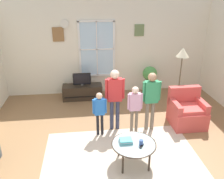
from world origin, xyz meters
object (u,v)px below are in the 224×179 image
(television, at_px, (82,79))
(remote_near_books, at_px, (142,146))
(cup, at_px, (141,143))
(remote_near_cup, at_px, (128,139))
(person_pink_shirt, at_px, (135,104))
(potted_plant_by_window, at_px, (150,78))
(person_red_shirt, at_px, (115,93))
(book_stack, at_px, (126,141))
(person_blue_shirt, at_px, (100,109))
(tv_stand, at_px, (83,92))
(armchair, at_px, (187,112))
(person_green_shirt, at_px, (151,95))
(coffee_table, at_px, (134,145))
(floor_lamp, at_px, (182,59))

(television, height_order, remote_near_books, television)
(cup, bearing_deg, remote_near_cup, 137.83)
(remote_near_books, distance_m, person_pink_shirt, 1.17)
(television, height_order, remote_near_cup, television)
(cup, relative_size, potted_plant_by_window, 0.12)
(remote_near_books, xyz_separation_m, person_red_shirt, (-0.30, 1.34, 0.45))
(person_red_shirt, distance_m, person_pink_shirt, 0.50)
(book_stack, distance_m, person_blue_shirt, 1.07)
(tv_stand, height_order, remote_near_books, remote_near_books)
(television, xyz_separation_m, remote_near_cup, (0.81, -2.87, -0.17))
(person_blue_shirt, bearing_deg, person_pink_shirt, 1.02)
(armchair, distance_m, remote_near_books, 1.95)
(person_green_shirt, bearing_deg, remote_near_books, -111.93)
(tv_stand, distance_m, book_stack, 3.06)
(coffee_table, height_order, potted_plant_by_window, potted_plant_by_window)
(armchair, bearing_deg, potted_plant_by_window, 102.27)
(coffee_table, bearing_deg, person_blue_shirt, 117.59)
(tv_stand, height_order, remote_near_cup, remote_near_cup)
(tv_stand, bearing_deg, person_red_shirt, -67.78)
(person_blue_shirt, xyz_separation_m, potted_plant_by_window, (1.68, 2.06, -0.13))
(person_green_shirt, bearing_deg, person_red_shirt, 170.85)
(person_green_shirt, bearing_deg, cup, -112.66)
(potted_plant_by_window, bearing_deg, person_green_shirt, -105.12)
(potted_plant_by_window, bearing_deg, person_blue_shirt, -129.12)
(book_stack, distance_m, cup, 0.28)
(remote_near_cup, bearing_deg, tv_stand, 105.72)
(armchair, bearing_deg, person_red_shirt, 179.75)
(armchair, bearing_deg, person_blue_shirt, -174.32)
(person_pink_shirt, bearing_deg, remote_near_cup, -109.57)
(remote_near_books, bearing_deg, remote_near_cup, 132.37)
(person_blue_shirt, xyz_separation_m, floor_lamp, (2.16, 0.99, 0.76))
(tv_stand, xyz_separation_m, potted_plant_by_window, (2.04, 0.09, 0.30))
(remote_near_books, distance_m, floor_lamp, 2.76)
(floor_lamp, bearing_deg, television, 158.68)
(cup, distance_m, potted_plant_by_window, 3.31)
(floor_lamp, bearing_deg, person_pink_shirt, -145.02)
(person_green_shirt, bearing_deg, potted_plant_by_window, 74.88)
(remote_near_books, relative_size, person_blue_shirt, 0.14)
(person_green_shirt, height_order, potted_plant_by_window, person_green_shirt)
(cup, distance_m, remote_near_books, 0.06)
(armchair, height_order, cup, armchair)
(tv_stand, distance_m, person_red_shirt, 2.02)
(television, height_order, person_green_shirt, person_green_shirt)
(potted_plant_by_window, bearing_deg, person_red_shirt, -125.57)
(person_green_shirt, bearing_deg, television, 128.65)
(potted_plant_by_window, bearing_deg, book_stack, -112.84)
(cup, relative_size, floor_lamp, 0.06)
(floor_lamp, bearing_deg, person_blue_shirt, -155.44)
(book_stack, bearing_deg, armchair, 35.10)
(television, height_order, potted_plant_by_window, potted_plant_by_window)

